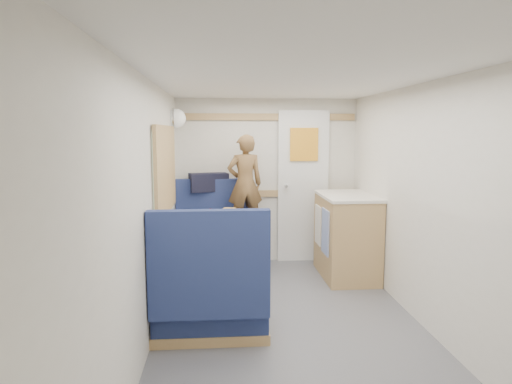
{
  "coord_description": "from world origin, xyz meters",
  "views": [
    {
      "loc": [
        -0.56,
        -3.29,
        1.6
      ],
      "look_at": [
        -0.23,
        0.9,
        1.05
      ],
      "focal_mm": 32.0,
      "sensor_mm": 36.0,
      "label": 1
    }
  ],
  "objects": [
    {
      "name": "floor",
      "position": [
        0.0,
        0.0,
        0.0
      ],
      "size": [
        4.5,
        4.5,
        0.0
      ],
      "primitive_type": "plane",
      "color": "#515156",
      "rests_on": "ground"
    },
    {
      "name": "ceiling",
      "position": [
        0.0,
        0.0,
        2.0
      ],
      "size": [
        4.5,
        4.5,
        0.0
      ],
      "primitive_type": "plane",
      "rotation": [
        3.14,
        0.0,
        0.0
      ],
      "color": "silver",
      "rests_on": "wall_back"
    },
    {
      "name": "wall_back",
      "position": [
        0.0,
        2.25,
        1.0
      ],
      "size": [
        2.2,
        0.02,
        2.0
      ],
      "primitive_type": "cube",
      "color": "silver",
      "rests_on": "floor"
    },
    {
      "name": "wall_left",
      "position": [
        -1.1,
        0.0,
        1.0
      ],
      "size": [
        0.02,
        4.5,
        2.0
      ],
      "primitive_type": "cube",
      "color": "silver",
      "rests_on": "floor"
    },
    {
      "name": "wall_right",
      "position": [
        1.1,
        0.0,
        1.0
      ],
      "size": [
        0.02,
        4.5,
        2.0
      ],
      "primitive_type": "cube",
      "color": "silver",
      "rests_on": "floor"
    },
    {
      "name": "oak_trim_low",
      "position": [
        0.0,
        2.23,
        0.85
      ],
      "size": [
        2.15,
        0.02,
        0.08
      ],
      "primitive_type": "cube",
      "color": "#A5804A",
      "rests_on": "wall_back"
    },
    {
      "name": "oak_trim_high",
      "position": [
        0.0,
        2.23,
        1.78
      ],
      "size": [
        2.15,
        0.02,
        0.08
      ],
      "primitive_type": "cube",
      "color": "#A5804A",
      "rests_on": "wall_back"
    },
    {
      "name": "side_window",
      "position": [
        -1.08,
        1.0,
        1.25
      ],
      "size": [
        0.04,
        1.3,
        0.72
      ],
      "primitive_type": "cube",
      "color": "#93A088",
      "rests_on": "wall_left"
    },
    {
      "name": "rear_door",
      "position": [
        0.45,
        2.22,
        0.97
      ],
      "size": [
        0.62,
        0.12,
        1.86
      ],
      "color": "white",
      "rests_on": "wall_back"
    },
    {
      "name": "dinette_table",
      "position": [
        -0.65,
        1.0,
        0.57
      ],
      "size": [
        0.62,
        0.92,
        0.72
      ],
      "color": "white",
      "rests_on": "floor"
    },
    {
      "name": "bench_far",
      "position": [
        -0.65,
        1.86,
        0.3
      ],
      "size": [
        0.9,
        0.59,
        1.05
      ],
      "color": "navy",
      "rests_on": "floor"
    },
    {
      "name": "bench_near",
      "position": [
        -0.65,
        0.14,
        0.3
      ],
      "size": [
        0.9,
        0.59,
        1.05
      ],
      "color": "navy",
      "rests_on": "floor"
    },
    {
      "name": "ledge",
      "position": [
        -0.65,
        2.12,
        0.88
      ],
      "size": [
        0.9,
        0.14,
        0.04
      ],
      "primitive_type": "cube",
      "color": "#A5804A",
      "rests_on": "bench_far"
    },
    {
      "name": "dome_light",
      "position": [
        -1.04,
        1.85,
        1.75
      ],
      "size": [
        0.2,
        0.2,
        0.2
      ],
      "primitive_type": "sphere",
      "color": "white",
      "rests_on": "wall_left"
    },
    {
      "name": "galley_counter",
      "position": [
        0.82,
        1.55,
        0.47
      ],
      "size": [
        0.57,
        0.92,
        0.92
      ],
      "color": "#A5804A",
      "rests_on": "floor"
    },
    {
      "name": "person",
      "position": [
        -0.28,
        1.89,
        1.01
      ],
      "size": [
        0.45,
        0.34,
        1.12
      ],
      "primitive_type": "imported",
      "rotation": [
        0.0,
        0.0,
        3.32
      ],
      "color": "brown",
      "rests_on": "bench_far"
    },
    {
      "name": "duffel_bag",
      "position": [
        -0.71,
        2.12,
        1.01
      ],
      "size": [
        0.49,
        0.32,
        0.21
      ],
      "primitive_type": "cube",
      "rotation": [
        0.0,
        0.0,
        0.26
      ],
      "color": "black",
      "rests_on": "ledge"
    },
    {
      "name": "tray",
      "position": [
        -0.43,
        0.93,
        0.73
      ],
      "size": [
        0.29,
        0.37,
        0.02
      ],
      "primitive_type": "cube",
      "rotation": [
        0.0,
        0.0,
        0.04
      ],
      "color": "white",
      "rests_on": "dinette_table"
    },
    {
      "name": "orange_fruit",
      "position": [
        -0.44,
        0.86,
        0.78
      ],
      "size": [
        0.07,
        0.07,
        0.07
      ],
      "primitive_type": "sphere",
      "color": "#F55E0A",
      "rests_on": "tray"
    },
    {
      "name": "cheese_block",
      "position": [
        -0.55,
        0.66,
        0.75
      ],
      "size": [
        0.1,
        0.08,
        0.03
      ],
      "primitive_type": "cube",
      "rotation": [
        0.0,
        0.0,
        0.26
      ],
      "color": "#E5DD84",
      "rests_on": "tray"
    },
    {
      "name": "wine_glass",
      "position": [
        -0.66,
        0.95,
        0.84
      ],
      "size": [
        0.08,
        0.08,
        0.17
      ],
      "color": "white",
      "rests_on": "dinette_table"
    },
    {
      "name": "tumbler_left",
      "position": [
        -0.81,
        0.8,
        0.77
      ],
      "size": [
        0.06,
        0.06,
        0.1
      ],
      "primitive_type": "cylinder",
      "color": "silver",
      "rests_on": "dinette_table"
    },
    {
      "name": "tumbler_right",
      "position": [
        -0.59,
        1.25,
        0.77
      ],
      "size": [
        0.06,
        0.06,
        0.1
      ],
      "primitive_type": "cylinder",
      "color": "white",
      "rests_on": "dinette_table"
    },
    {
      "name": "beer_glass",
      "position": [
        -0.43,
        1.12,
        0.78
      ],
      "size": [
        0.07,
        0.07,
        0.11
      ],
      "primitive_type": "cylinder",
      "color": "#945215",
      "rests_on": "dinette_table"
    },
    {
      "name": "pepper_grinder",
      "position": [
        -0.61,
        1.0,
        0.77
      ],
      "size": [
        0.04,
        0.04,
        0.1
      ],
      "primitive_type": "cylinder",
      "color": "black",
      "rests_on": "dinette_table"
    },
    {
      "name": "bread_loaf",
      "position": [
        -0.49,
        1.35,
        0.77
      ],
      "size": [
        0.18,
        0.25,
        0.09
      ],
      "primitive_type": "cube",
      "rotation": [
        0.0,
        0.0,
        -0.31
      ],
      "color": "brown",
      "rests_on": "dinette_table"
    }
  ]
}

